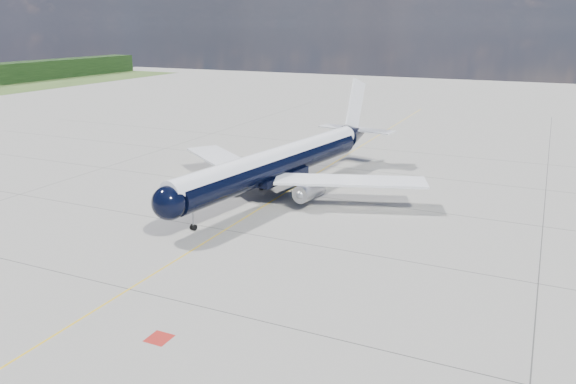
% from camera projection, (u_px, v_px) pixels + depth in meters
% --- Properties ---
extents(ground, '(320.00, 320.00, 0.00)m').
position_uv_depth(ground, '(302.00, 183.00, 75.72)').
color(ground, gray).
rests_on(ground, ground).
extents(taxiway_centerline, '(0.16, 160.00, 0.01)m').
position_uv_depth(taxiway_centerline, '(286.00, 192.00, 71.37)').
color(taxiway_centerline, '#E3B10B').
rests_on(taxiway_centerline, ground).
extents(red_marking, '(1.60, 1.60, 0.01)m').
position_uv_depth(red_marking, '(159.00, 338.00, 38.23)').
color(red_marking, maroon).
rests_on(red_marking, ground).
extents(main_airliner, '(36.34, 44.63, 12.92)m').
position_uv_depth(main_airliner, '(282.00, 162.00, 70.11)').
color(main_airliner, black).
rests_on(main_airliner, ground).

